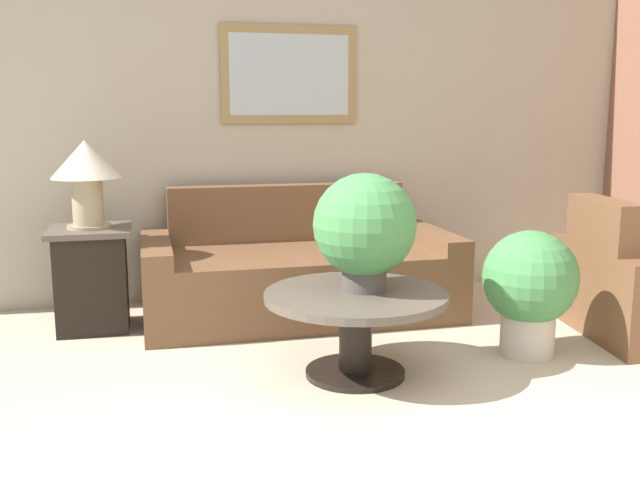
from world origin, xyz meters
name	(u,v)px	position (x,y,z in m)	size (l,w,h in m)	color
wall_back	(278,115)	(0.00, 2.91, 1.31)	(7.34, 0.09, 2.60)	#B2A893
couch_main	(299,274)	(0.03, 2.35, 0.27)	(2.01, 0.97, 0.83)	brown
coffee_table	(356,315)	(0.07, 1.18, 0.32)	(0.93, 0.93, 0.44)	black
side_table	(92,278)	(-1.28, 2.34, 0.32)	(0.49, 0.49, 0.63)	black
table_lamp	(86,169)	(-1.28, 2.34, 0.99)	(0.41, 0.41, 0.53)	tan
potted_plant_on_table	(365,227)	(0.12, 1.21, 0.76)	(0.52, 0.52, 0.59)	#4C4742
potted_plant_floor	(530,285)	(1.08, 1.24, 0.40)	(0.52, 0.52, 0.70)	beige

